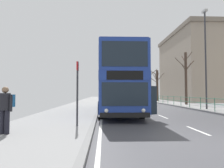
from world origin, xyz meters
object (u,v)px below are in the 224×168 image
(pedestrian_with_backpack, at_px, (6,106))
(bare_tree_far_01, at_px, (157,85))
(background_building_01, at_px, (200,67))
(bare_tree_far_00, at_px, (150,84))
(double_decker_bus_main, at_px, (118,83))
(street_lamp_far_side, at_px, (206,52))
(background_building_02, at_px, (185,81))
(bus_stop_sign_near, at_px, (77,86))
(bare_tree_far_02, at_px, (186,76))

(pedestrian_with_backpack, distance_m, bare_tree_far_01, 31.34)
(bare_tree_far_01, relative_size, background_building_01, 0.31)
(bare_tree_far_00, bearing_deg, double_decker_bus_main, -108.27)
(street_lamp_far_side, xyz_separation_m, background_building_02, (12.83, 35.89, -0.28))
(double_decker_bus_main, distance_m, street_lamp_far_side, 8.53)
(bus_stop_sign_near, distance_m, background_building_01, 35.87)
(pedestrian_with_backpack, height_order, bus_stop_sign_near, bus_stop_sign_near)
(background_building_02, bearing_deg, double_decker_bus_main, -118.83)
(street_lamp_far_side, xyz_separation_m, bare_tree_far_02, (1.05, 6.81, -1.58))
(bus_stop_sign_near, bearing_deg, pedestrian_with_backpack, -145.90)
(double_decker_bus_main, relative_size, pedestrian_with_backpack, 7.12)
(bus_stop_sign_near, height_order, background_building_01, background_building_01)
(street_lamp_far_side, distance_m, bare_tree_far_02, 7.07)
(bus_stop_sign_near, distance_m, bare_tree_far_00, 35.40)
(street_lamp_far_side, height_order, background_building_02, background_building_02)
(bare_tree_far_02, bearing_deg, pedestrian_with_backpack, -128.27)
(bus_stop_sign_near, height_order, bare_tree_far_01, bare_tree_far_01)
(double_decker_bus_main, relative_size, bare_tree_far_01, 2.04)
(street_lamp_far_side, distance_m, bare_tree_far_00, 25.11)
(double_decker_bus_main, xyz_separation_m, bare_tree_far_01, (8.48, 20.10, 0.73))
(double_decker_bus_main, relative_size, bus_stop_sign_near, 4.19)
(bare_tree_far_00, bearing_deg, pedestrian_with_backpack, -110.67)
(double_decker_bus_main, distance_m, background_building_01, 29.01)
(bare_tree_far_02, xyz_separation_m, background_building_01, (8.69, 14.15, 3.02))
(bare_tree_far_01, height_order, background_building_01, background_building_01)
(background_building_01, relative_size, background_building_02, 1.29)
(bare_tree_far_00, relative_size, bare_tree_far_01, 1.18)
(bus_stop_sign_near, height_order, background_building_02, background_building_02)
(bare_tree_far_00, bearing_deg, street_lamp_far_side, -92.21)
(bare_tree_far_00, bearing_deg, bare_tree_far_02, -89.72)
(bare_tree_far_02, bearing_deg, double_decker_bus_main, -136.31)
(street_lamp_far_side, height_order, bare_tree_far_00, street_lamp_far_side)
(pedestrian_with_backpack, relative_size, background_building_02, 0.12)
(street_lamp_far_side, distance_m, bare_tree_far_01, 18.53)
(double_decker_bus_main, xyz_separation_m, bare_tree_far_00, (8.82, 26.73, 1.05))
(pedestrian_with_backpack, relative_size, background_building_01, 0.09)
(street_lamp_far_side, relative_size, bare_tree_far_01, 1.56)
(pedestrian_with_backpack, distance_m, street_lamp_far_side, 16.42)
(double_decker_bus_main, height_order, pedestrian_with_backpack, double_decker_bus_main)
(street_lamp_far_side, bearing_deg, bare_tree_far_02, 81.21)
(bare_tree_far_00, bearing_deg, bus_stop_sign_near, -108.15)
(bare_tree_far_02, relative_size, background_building_02, 0.46)
(double_decker_bus_main, relative_size, background_building_02, 0.83)
(street_lamp_far_side, distance_m, background_building_02, 38.11)
(double_decker_bus_main, distance_m, bare_tree_far_02, 12.39)
(bare_tree_far_02, xyz_separation_m, background_building_02, (11.78, 29.08, 1.30))
(bus_stop_sign_near, bearing_deg, double_decker_bus_main, 72.32)
(background_building_01, bearing_deg, bare_tree_far_01, -164.31)
(background_building_02, bearing_deg, pedestrian_with_backpack, -118.64)
(bare_tree_far_01, bearing_deg, pedestrian_with_backpack, -114.37)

